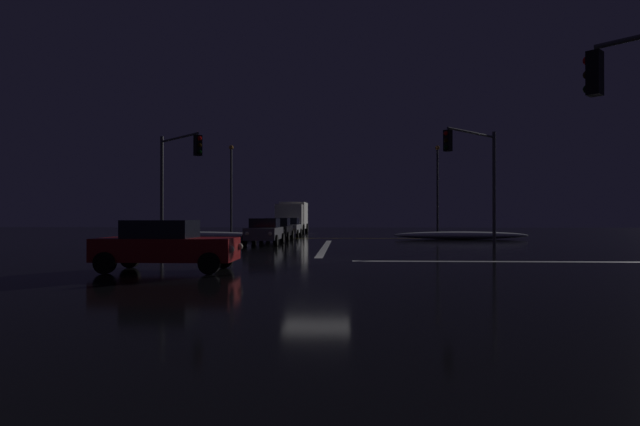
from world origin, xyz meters
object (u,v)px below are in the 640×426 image
(sedan_silver, at_px, (288,227))
(sedan_red_crossing, at_px, (166,245))
(sedan_gray, at_px, (264,231))
(streetlamp_left_far, at_px, (231,182))
(streetlamp_right_far, at_px, (437,183))
(traffic_signal_ne, at_px, (476,165))
(sedan_black, at_px, (277,229))
(box_truck, at_px, (293,216))
(traffic_signal_nw, at_px, (176,168))

(sedan_silver, bearing_deg, sedan_red_crossing, -91.83)
(sedan_gray, relative_size, sedan_silver, 1.00)
(sedan_red_crossing, bearing_deg, streetlamp_left_far, 99.12)
(sedan_silver, bearing_deg, streetlamp_right_far, 28.09)
(sedan_silver, bearing_deg, traffic_signal_ne, -53.00)
(sedan_black, relative_size, box_truck, 0.52)
(box_truck, bearing_deg, sedan_black, -89.00)
(sedan_silver, height_order, sedan_red_crossing, same)
(streetlamp_left_far, xyz_separation_m, streetlamp_right_far, (19.92, 0.00, -0.08))
(box_truck, distance_m, streetlamp_left_far, 6.86)
(sedan_red_crossing, xyz_separation_m, streetlamp_right_far, (14.42, 34.27, 4.12))
(traffic_signal_ne, relative_size, traffic_signal_nw, 1.02)
(sedan_gray, relative_size, sedan_black, 1.00)
(sedan_silver, height_order, traffic_signal_ne, traffic_signal_ne)
(box_truck, height_order, traffic_signal_nw, traffic_signal_nw)
(sedan_red_crossing, height_order, traffic_signal_ne, traffic_signal_ne)
(sedan_gray, relative_size, traffic_signal_nw, 0.70)
(sedan_gray, xyz_separation_m, streetlamp_left_far, (-6.22, 19.13, 4.20))
(sedan_red_crossing, bearing_deg, sedan_gray, 87.28)
(sedan_black, distance_m, box_truck, 13.67)
(sedan_black, distance_m, sedan_silver, 5.91)
(box_truck, distance_m, sedan_red_crossing, 34.77)
(traffic_signal_nw, distance_m, streetlamp_left_far, 22.54)
(streetlamp_left_far, bearing_deg, traffic_signal_ne, -51.55)
(sedan_red_crossing, xyz_separation_m, streetlamp_left_far, (-5.50, 34.27, 4.20))
(box_truck, xyz_separation_m, streetlamp_right_far, (13.93, -0.49, 3.21))
(sedan_black, xyz_separation_m, streetlamp_left_far, (-6.23, 13.15, 4.20))
(sedan_silver, xyz_separation_m, sedan_red_crossing, (-0.86, -27.03, 0.00))
(sedan_black, relative_size, sedan_silver, 1.00)
(sedan_gray, relative_size, traffic_signal_ne, 0.68)
(box_truck, bearing_deg, traffic_signal_ne, -62.67)
(traffic_signal_ne, height_order, streetlamp_left_far, streetlamp_left_far)
(sedan_gray, bearing_deg, sedan_red_crossing, -92.72)
(sedan_black, bearing_deg, box_truck, 91.00)
(sedan_silver, height_order, streetlamp_right_far, streetlamp_right_far)
(streetlamp_right_far, bearing_deg, sedan_red_crossing, -112.82)
(sedan_black, xyz_separation_m, sedan_red_crossing, (-0.73, -21.12, 0.00))
(sedan_black, height_order, sedan_silver, same)
(sedan_black, bearing_deg, sedan_silver, 88.71)
(sedan_gray, xyz_separation_m, traffic_signal_ne, (11.67, -3.40, 3.59))
(box_truck, distance_m, traffic_signal_ne, 26.05)
(box_truck, xyz_separation_m, sedan_red_crossing, (-0.49, -34.76, -0.91))
(sedan_silver, distance_m, sedan_red_crossing, 27.05)
(sedan_red_crossing, bearing_deg, traffic_signal_nw, 106.76)
(traffic_signal_nw, bearing_deg, traffic_signal_ne, -0.33)
(sedan_silver, relative_size, sedan_red_crossing, 1.00)
(box_truck, relative_size, sedan_red_crossing, 1.91)
(traffic_signal_ne, height_order, traffic_signal_nw, traffic_signal_ne)
(sedan_red_crossing, height_order, streetlamp_left_far, streetlamp_left_far)
(streetlamp_right_far, bearing_deg, traffic_signal_ne, -95.15)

